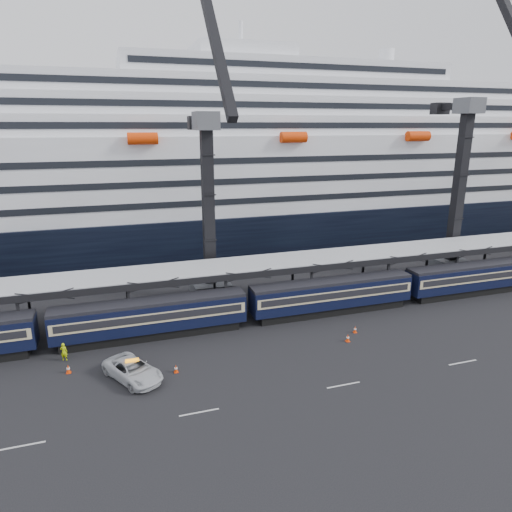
% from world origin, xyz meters
% --- Properties ---
extents(ground, '(260.00, 260.00, 0.00)m').
position_xyz_m(ground, '(0.00, 0.00, 0.00)').
color(ground, black).
rests_on(ground, ground).
extents(train, '(133.05, 3.00, 4.05)m').
position_xyz_m(train, '(-4.65, 10.00, 2.20)').
color(train, black).
rests_on(train, ground).
extents(canopy, '(130.00, 6.25, 5.53)m').
position_xyz_m(canopy, '(0.00, 14.00, 5.25)').
color(canopy, '#94979B').
rests_on(canopy, ground).
extents(cruise_ship, '(214.09, 28.84, 34.00)m').
position_xyz_m(cruise_ship, '(-1.08, 45.99, 12.34)').
color(cruise_ship, black).
rests_on(cruise_ship, ground).
extents(crane_dark_near, '(4.50, 17.75, 35.08)m').
position_xyz_m(crane_dark_near, '(-20.00, 18.59, 11.93)').
color(crane_dark_near, '#4E5156').
rests_on(crane_dark_near, ground).
extents(crane_dark_mid, '(4.50, 18.24, 39.64)m').
position_xyz_m(crane_dark_mid, '(15.00, 17.59, 13.36)').
color(crane_dark_mid, '#4E5156').
rests_on(crane_dark_mid, ground).
extents(pickup_truck, '(5.34, 6.55, 1.66)m').
position_xyz_m(pickup_truck, '(-30.35, 2.30, 0.83)').
color(pickup_truck, silver).
rests_on(pickup_truck, ground).
extents(worker, '(0.72, 0.58, 1.72)m').
position_xyz_m(worker, '(-36.09, 7.50, 0.86)').
color(worker, '#B9D70B').
rests_on(worker, ground).
extents(traffic_cone_a, '(0.41, 0.41, 0.81)m').
position_xyz_m(traffic_cone_a, '(-35.62, 5.04, 0.40)').
color(traffic_cone_a, '#F23A07').
rests_on(traffic_cone_a, ground).
extents(traffic_cone_b, '(0.37, 0.37, 0.74)m').
position_xyz_m(traffic_cone_b, '(-26.79, 2.28, 0.36)').
color(traffic_cone_b, '#F23A07').
rests_on(traffic_cone_b, ground).
extents(traffic_cone_c, '(0.40, 0.40, 0.80)m').
position_xyz_m(traffic_cone_c, '(-9.80, 2.91, 0.40)').
color(traffic_cone_c, '#F23A07').
rests_on(traffic_cone_c, ground).
extents(traffic_cone_d, '(0.36, 0.36, 0.72)m').
position_xyz_m(traffic_cone_d, '(-8.10, 4.47, 0.36)').
color(traffic_cone_d, '#F23A07').
rests_on(traffic_cone_d, ground).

